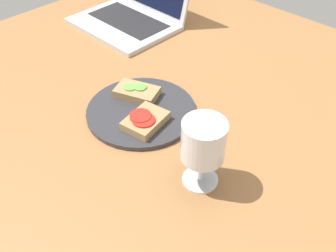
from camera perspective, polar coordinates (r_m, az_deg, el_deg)
The scene contains 6 objects.
wooden_table at distance 89.81cm, azimuth -2.40°, elevation 1.44°, with size 140.00×140.00×3.00cm, color #9E6B3D.
plate at distance 88.32cm, azimuth -4.09°, elevation 2.30°, with size 25.72×25.72×1.16cm, color #333338.
sandwich_with_cucumber at distance 91.54cm, azimuth -4.77°, elevation 5.20°, with size 11.86×9.57×2.40cm.
sandwich_with_tomato at distance 83.08cm, azimuth -3.54°, elevation 0.89°, with size 8.67×10.74×2.51cm.
wine_glass at distance 66.91cm, azimuth 5.40°, elevation -2.74°, with size 8.14×8.14×14.62cm.
laptop at distance 127.10cm, azimuth -5.24°, elevation 17.27°, with size 31.78×29.08×20.42cm.
Camera 1 is at (50.29, -46.41, 59.67)cm, focal length 40.00 mm.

